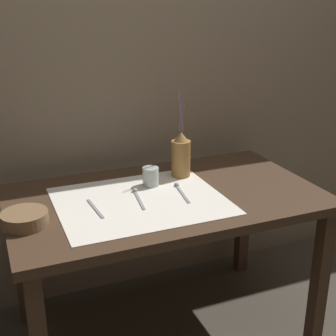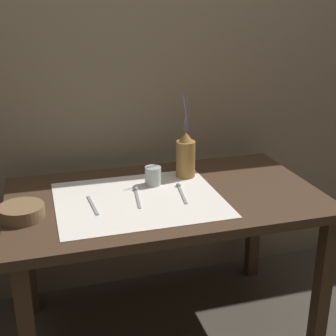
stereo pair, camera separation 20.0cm
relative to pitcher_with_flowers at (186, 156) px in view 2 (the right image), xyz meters
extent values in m
plane|color=#473F35|center=(-0.15, -0.17, -0.82)|extent=(12.00, 12.00, 0.00)
cube|color=gray|center=(-0.15, 0.33, 0.38)|extent=(7.00, 0.06, 2.40)
cube|color=#422D1E|center=(-0.15, -0.17, -0.12)|extent=(1.35, 0.79, 0.04)
cube|color=#422D1E|center=(0.46, -0.51, -0.48)|extent=(0.06, 0.06, 0.68)
cube|color=#422D1E|center=(-0.77, 0.16, -0.48)|extent=(0.06, 0.06, 0.68)
cube|color=#422D1E|center=(0.46, 0.16, -0.48)|extent=(0.06, 0.06, 0.68)
cube|color=white|center=(-0.27, -0.20, -0.10)|extent=(0.70, 0.57, 0.00)
cylinder|color=olive|center=(0.00, 0.00, -0.01)|extent=(0.09, 0.09, 0.18)
cone|color=olive|center=(0.00, 0.00, 0.10)|extent=(0.07, 0.07, 0.04)
cylinder|color=slate|center=(0.01, 0.01, 0.18)|extent=(0.02, 0.02, 0.12)
cylinder|color=slate|center=(-0.01, 0.00, 0.21)|extent=(0.02, 0.02, 0.19)
cylinder|color=slate|center=(-0.01, -0.01, 0.21)|extent=(0.05, 0.04, 0.18)
cylinder|color=slate|center=(0.00, 0.00, 0.20)|extent=(0.01, 0.03, 0.17)
cylinder|color=brown|center=(-0.75, -0.25, -0.08)|extent=(0.18, 0.18, 0.05)
cylinder|color=#B7C1BC|center=(-0.17, -0.06, -0.06)|extent=(0.07, 0.07, 0.08)
cube|color=#939399|center=(-0.47, -0.21, -0.10)|extent=(0.03, 0.19, 0.00)
cube|color=#939399|center=(-0.28, -0.20, -0.10)|extent=(0.04, 0.19, 0.00)
sphere|color=#939399|center=(-0.27, -0.10, -0.10)|extent=(0.02, 0.02, 0.02)
cube|color=#939399|center=(-0.08, -0.21, -0.10)|extent=(0.04, 0.19, 0.00)
sphere|color=#939399|center=(-0.07, -0.11, -0.10)|extent=(0.02, 0.02, 0.02)
camera|label=1|loc=(-0.85, -1.91, 0.71)|focal=50.00mm
camera|label=2|loc=(-0.66, -1.98, 0.71)|focal=50.00mm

